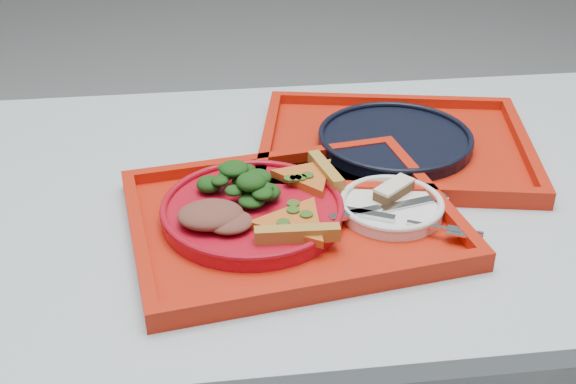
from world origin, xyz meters
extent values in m
cube|color=#B3BFC8|center=(0.00, 0.00, 0.73)|extent=(1.60, 0.80, 0.03)
cube|color=#B51B09|center=(-0.08, -0.11, 0.76)|extent=(0.50, 0.41, 0.01)
cube|color=#B51B09|center=(0.12, 0.10, 0.76)|extent=(0.51, 0.43, 0.01)
cylinder|color=#AC0B1B|center=(-0.14, -0.10, 0.77)|extent=(0.26, 0.26, 0.02)
cylinder|color=white|center=(0.06, -0.11, 0.77)|extent=(0.15, 0.15, 0.01)
cylinder|color=black|center=(0.12, 0.10, 0.77)|extent=(0.26, 0.26, 0.02)
ellipsoid|color=black|center=(-0.16, -0.06, 0.80)|extent=(0.10, 0.09, 0.05)
ellipsoid|color=brown|center=(-0.19, -0.13, 0.79)|extent=(0.09, 0.07, 0.03)
cube|color=#482C18|center=(0.07, -0.09, 0.78)|extent=(0.07, 0.06, 0.01)
cube|color=beige|center=(0.07, -0.09, 0.79)|extent=(0.07, 0.06, 0.00)
cube|color=silver|center=(0.06, -0.12, 0.78)|extent=(0.18, 0.06, 0.01)
cube|color=silver|center=(0.07, -0.16, 0.78)|extent=(0.18, 0.10, 0.01)
camera|label=1|loc=(-0.19, -0.97, 1.33)|focal=45.00mm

